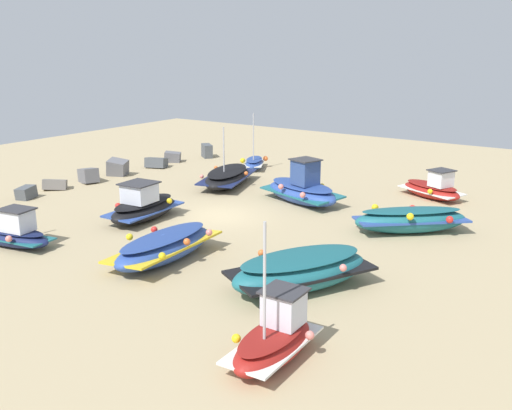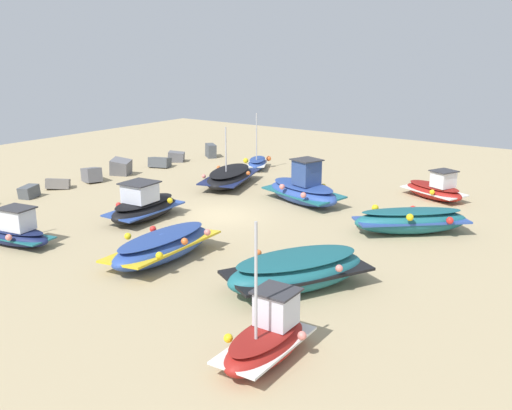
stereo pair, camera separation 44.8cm
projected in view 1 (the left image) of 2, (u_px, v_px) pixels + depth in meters
The scene contains 13 objects.
ground_plane at pixel (219, 216), 28.84m from camera, with size 56.56×56.56×0.00m, color tan.
fishing_boat_0 at pixel (433, 188), 32.03m from camera, with size 2.85×4.02×1.70m.
fishing_boat_1 at pixel (301, 270), 20.10m from camera, with size 5.64×4.30×1.26m.
fishing_boat_2 at pixel (143, 207), 27.97m from camera, with size 4.37×2.11×1.92m.
fishing_boat_3 at pixel (13, 233), 24.38m from camera, with size 1.95×4.06×3.12m.
fishing_boat_4 at pixel (164, 246), 22.74m from camera, with size 5.27×2.63×1.20m.
fishing_boat_5 at pixel (227, 177), 34.87m from camera, with size 5.68×3.73×3.62m.
fishing_boat_6 at pixel (302, 189), 31.03m from camera, with size 3.40×5.27×2.47m.
fishing_boat_7 at pixel (411, 219), 26.15m from camera, with size 4.76×5.03×1.25m.
fishing_boat_8 at pixel (254, 163), 39.65m from camera, with size 3.20×2.50×3.84m.
fishing_boat_9 at pixel (275, 338), 15.58m from camera, with size 3.36×1.80×4.01m.
person_walking at pixel (297, 168), 35.36m from camera, with size 0.32×0.32×1.64m.
breakwater_rocks at pixel (91, 177), 35.63m from camera, with size 23.35×2.51×1.31m.
Camera 1 is at (-21.77, -17.16, 8.19)m, focal length 40.93 mm.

